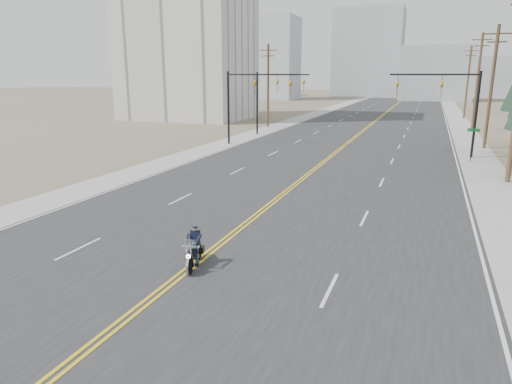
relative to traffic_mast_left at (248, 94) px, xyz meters
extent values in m
plane|color=#776D56|center=(8.98, -32.00, -4.94)|extent=(400.00, 400.00, 0.00)
cube|color=#303033|center=(8.98, 38.00, -4.93)|extent=(20.00, 200.00, 0.01)
cube|color=#A5A5A0|center=(-2.52, 38.00, -4.93)|extent=(3.00, 200.00, 0.01)
cube|color=#A5A5A0|center=(20.48, 38.00, -4.93)|extent=(3.00, 200.00, 0.01)
cylinder|color=black|center=(-2.02, 0.00, -1.44)|extent=(0.20, 0.20, 7.00)
cylinder|color=black|center=(1.48, 0.00, 1.76)|extent=(7.00, 0.14, 0.14)
imported|color=#BF8C0C|center=(0.78, 0.00, 1.11)|extent=(0.21, 0.26, 1.30)
imported|color=#BF8C0C|center=(4.28, 0.00, 1.11)|extent=(0.21, 0.26, 1.30)
cylinder|color=black|center=(19.98, 0.00, -1.44)|extent=(0.20, 0.20, 7.00)
cylinder|color=black|center=(16.48, 0.00, 1.76)|extent=(7.00, 0.14, 0.14)
imported|color=#BF8C0C|center=(17.18, 0.00, 1.11)|extent=(0.21, 0.26, 1.30)
imported|color=#BF8C0C|center=(13.68, 0.00, 1.11)|extent=(0.21, 0.26, 1.30)
cylinder|color=black|center=(-2.02, 8.00, -1.44)|extent=(0.20, 0.20, 7.00)
cylinder|color=black|center=(0.98, 8.00, 1.76)|extent=(6.00, 0.14, 0.14)
imported|color=#BF8C0C|center=(0.38, 8.00, 1.11)|extent=(0.21, 0.26, 1.30)
imported|color=#BF8C0C|center=(3.38, 8.00, 1.11)|extent=(0.21, 0.26, 1.30)
cylinder|color=black|center=(19.78, -2.00, -3.64)|extent=(0.06, 0.06, 2.60)
cube|color=#0C5926|center=(19.78, -2.00, -2.44)|extent=(0.90, 0.03, 0.25)
cylinder|color=brown|center=(21.48, 6.00, 0.56)|extent=(0.30, 0.30, 11.00)
cube|color=brown|center=(21.48, 6.00, 5.26)|extent=(2.20, 0.12, 0.12)
cube|color=brown|center=(21.48, 6.00, 4.56)|extent=(1.60, 0.12, 0.12)
cylinder|color=brown|center=(21.48, 21.00, 0.81)|extent=(0.30, 0.30, 11.50)
cube|color=brown|center=(21.48, 21.00, 5.76)|extent=(2.20, 0.12, 0.12)
cube|color=brown|center=(21.48, 21.00, 5.06)|extent=(1.60, 0.12, 0.12)
cylinder|color=brown|center=(21.48, 38.00, 0.56)|extent=(0.30, 0.30, 11.00)
cube|color=brown|center=(21.48, 38.00, 5.26)|extent=(2.20, 0.12, 0.12)
cube|color=brown|center=(21.48, 38.00, 4.56)|extent=(1.60, 0.12, 0.12)
cylinder|color=brown|center=(-3.52, 16.00, 0.31)|extent=(0.30, 0.30, 10.50)
cube|color=brown|center=(-3.52, 16.00, 4.76)|extent=(2.20, 0.12, 0.12)
cube|color=brown|center=(-3.52, 16.00, 4.06)|extent=(1.60, 0.12, 0.12)
cube|color=silver|center=(-19.02, 23.00, 10.06)|extent=(18.00, 14.00, 30.00)
cube|color=#B7BCC6|center=(-26.02, 83.00, 6.06)|extent=(14.00, 12.00, 22.00)
cube|color=#ADB2B7|center=(16.98, 93.00, 2.06)|extent=(18.00, 14.00, 14.00)
cube|color=#ADB2B7|center=(-3.02, 108.00, 8.06)|extent=(20.00, 15.00, 26.00)
cube|color=#B7BCC6|center=(33.98, 118.00, 1.06)|extent=(14.00, 14.00, 12.00)
cube|color=#ADB2B7|center=(-41.02, 98.00, 3.06)|extent=(12.00, 12.00, 16.00)
camera|label=1|loc=(16.48, -41.28, 1.74)|focal=32.00mm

